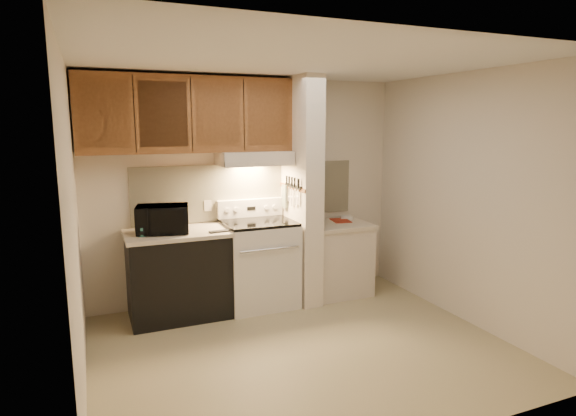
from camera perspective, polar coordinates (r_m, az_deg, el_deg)
floor at (r=4.52m, az=1.65°, el=-16.19°), size 3.60×3.60×0.00m
ceiling at (r=4.09m, az=1.83°, el=17.07°), size 3.60×3.60×0.00m
wall_back at (r=5.51m, az=-4.74°, el=2.17°), size 3.60×2.50×0.02m
wall_left at (r=3.77m, az=-24.04°, el=-2.27°), size 0.02×3.00×2.50m
wall_right at (r=5.13m, az=20.36°, el=1.01°), size 0.02×3.00×2.50m
backsplash at (r=5.50m, az=-4.69°, el=2.00°), size 2.60×0.02×0.63m
range_body at (r=5.36m, az=-3.46°, el=-6.69°), size 0.76×0.65×0.92m
oven_window at (r=5.06m, az=-2.27°, el=-7.21°), size 0.50×0.01×0.30m
oven_handle at (r=4.97m, az=-2.13°, el=-4.91°), size 0.65×0.02×0.02m
cooktop at (r=5.24m, az=-3.52°, el=-1.71°), size 0.74×0.64×0.03m
range_backguard at (r=5.49m, az=-4.51°, el=0.02°), size 0.76×0.08×0.20m
range_display at (r=5.45m, az=-4.37°, el=-0.05°), size 0.10×0.01×0.04m
range_knob_left_outer at (r=5.36m, az=-7.20°, el=-0.25°), size 0.05×0.02×0.05m
range_knob_left_inner at (r=5.39m, az=-6.18°, el=-0.18°), size 0.05×0.02×0.05m
range_knob_right_inner at (r=5.50m, az=-2.58°, el=0.07°), size 0.05×0.02×0.05m
range_knob_right_outer at (r=5.54m, az=-1.61°, el=0.14°), size 0.05×0.02×0.05m
dishwasher_front at (r=5.17m, az=-12.83°, el=-7.86°), size 1.00×0.63×0.87m
left_countertop at (r=5.05m, az=-13.03°, el=-2.93°), size 1.04×0.67×0.04m
spoon_rest at (r=4.93m, az=-8.06°, el=-2.74°), size 0.23×0.10×0.02m
teal_jar at (r=4.89m, az=-16.90°, el=-2.72°), size 0.10×0.10×0.09m
outlet at (r=5.38m, az=-9.49°, el=0.26°), size 0.08×0.01×0.12m
microwave at (r=4.98m, az=-14.65°, el=-1.29°), size 0.56×0.43×0.28m
partition_pillar at (r=5.37m, az=1.61°, el=1.99°), size 0.22×0.70×2.50m
pillar_trim at (r=5.32m, az=0.47°, el=2.46°), size 0.01×0.70×0.04m
knife_strip at (r=5.27m, az=0.63°, el=2.61°), size 0.02×0.42×0.04m
knife_blade_a at (r=5.14m, az=1.18°, el=1.30°), size 0.01×0.03×0.16m
knife_handle_a at (r=5.10m, az=1.27°, el=2.93°), size 0.02×0.02×0.10m
knife_blade_b at (r=5.20m, az=0.88°, el=1.29°), size 0.01×0.04×0.18m
knife_handle_b at (r=5.19m, az=0.80°, el=3.06°), size 0.02×0.02×0.10m
knife_blade_c at (r=5.29m, az=0.45°, el=1.33°), size 0.01×0.04×0.20m
knife_handle_c at (r=5.26m, az=0.47°, el=3.16°), size 0.02×0.02×0.10m
knife_blade_d at (r=5.36m, az=0.14°, el=1.65°), size 0.01×0.04×0.16m
knife_handle_d at (r=5.34m, az=0.14°, el=3.25°), size 0.02×0.02×0.10m
knife_blade_e at (r=5.42m, az=-0.17°, el=1.65°), size 0.01×0.04×0.18m
knife_handle_e at (r=5.40m, az=-0.15°, el=3.33°), size 0.02×0.02×0.10m
oven_mitt at (r=5.48m, az=-0.38°, el=1.40°), size 0.03×0.11×0.26m
right_cab_base at (r=5.75m, az=5.78°, el=-6.14°), size 0.70×0.60×0.81m
right_countertop at (r=5.65m, az=5.85°, el=-1.99°), size 0.74×0.64×0.04m
red_folder at (r=5.77m, az=6.26°, el=-1.48°), size 0.24×0.30×0.01m
white_box at (r=5.90m, az=6.90°, el=-1.12°), size 0.16×0.13×0.04m
range_hood at (r=5.27m, az=-4.05°, el=5.92°), size 0.78×0.44×0.15m
hood_lip at (r=5.07m, az=-3.27°, el=5.27°), size 0.78×0.04×0.06m
upper_cabinets at (r=5.12m, az=-11.74°, el=10.78°), size 2.18×0.33×0.77m
cab_door_a at (r=4.86m, az=-21.01°, el=10.39°), size 0.46×0.01×0.63m
cab_gap_a at (r=4.88m, az=-17.76°, el=10.57°), size 0.01×0.01×0.73m
cab_door_b at (r=4.91m, az=-14.55°, el=10.72°), size 0.46×0.01×0.63m
cab_gap_b at (r=4.96m, az=-11.38°, el=10.83°), size 0.01×0.01×0.73m
cab_door_c at (r=5.02m, az=-8.28°, el=10.90°), size 0.46×0.01×0.63m
cab_gap_c at (r=5.10m, az=-5.26°, el=10.95°), size 0.01×0.01×0.73m
cab_door_d at (r=5.19m, az=-2.34°, el=10.96°), size 0.46×0.01×0.63m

